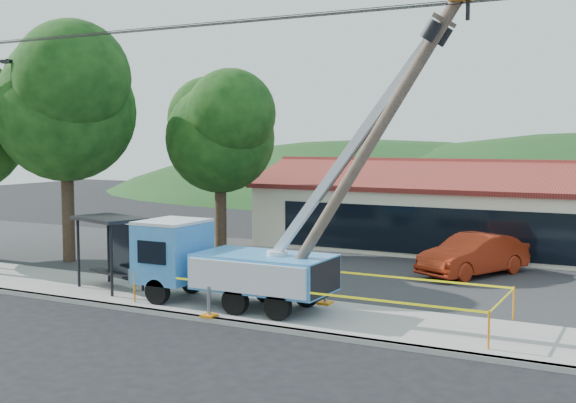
# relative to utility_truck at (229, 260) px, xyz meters

# --- Properties ---
(ground) EXTENTS (120.00, 120.00, 0.00)m
(ground) POSITION_rel_utility_truck_xyz_m (0.71, -3.79, -1.68)
(ground) COLOR black
(ground) RESTS_ON ground
(curb) EXTENTS (60.00, 0.25, 0.15)m
(curb) POSITION_rel_utility_truck_xyz_m (0.71, -1.69, -1.60)
(curb) COLOR #A8A49D
(curb) RESTS_ON ground
(sidewalk) EXTENTS (60.00, 4.00, 0.15)m
(sidewalk) POSITION_rel_utility_truck_xyz_m (0.71, 0.21, -1.60)
(sidewalk) COLOR #A8A49D
(sidewalk) RESTS_ON ground
(parking_lot) EXTENTS (60.00, 12.00, 0.10)m
(parking_lot) POSITION_rel_utility_truck_xyz_m (0.71, 8.21, -1.63)
(parking_lot) COLOR #28282B
(parking_lot) RESTS_ON ground
(strip_mall) EXTENTS (22.50, 8.53, 4.67)m
(strip_mall) POSITION_rel_utility_truck_xyz_m (4.71, 16.19, 0.21)
(strip_mall) COLOR beige
(strip_mall) RESTS_ON ground
(tree_west_near) EXTENTS (7.56, 6.72, 10.80)m
(tree_west_near) POSITION_rel_utility_truck_xyz_m (-11.29, 4.21, 5.85)
(tree_west_near) COLOR #332316
(tree_west_near) RESTS_ON ground
(tree_lot) EXTENTS (6.30, 5.60, 8.94)m
(tree_lot) POSITION_rel_utility_truck_xyz_m (-6.29, 9.21, 4.53)
(tree_lot) COLOR #332316
(tree_lot) RESTS_ON ground
(hill_west) EXTENTS (78.40, 56.00, 28.00)m
(hill_west) POSITION_rel_utility_truck_xyz_m (-14.29, 51.21, -1.68)
(hill_west) COLOR #153312
(hill_west) RESTS_ON ground
(utility_truck) EXTENTS (11.28, 3.68, 9.74)m
(utility_truck) POSITION_rel_utility_truck_xyz_m (0.00, 0.00, 0.00)
(utility_truck) COLOR black
(utility_truck) RESTS_ON ground
(leaning_pole) EXTENTS (6.32, 1.94, 9.68)m
(leaning_pole) POSITION_rel_utility_truck_xyz_m (4.92, -0.11, 3.70)
(leaning_pole) COLOR brown
(leaning_pole) RESTS_ON ground
(bus_shelter) EXTENTS (3.14, 2.46, 2.66)m
(bus_shelter) POSITION_rel_utility_truck_xyz_m (-5.23, 0.36, 0.43)
(bus_shelter) COLOR black
(bus_shelter) RESTS_ON ground
(caution_tape) EXTENTS (11.91, 3.56, 1.03)m
(caution_tape) POSITION_rel_utility_truck_xyz_m (2.86, 0.62, -0.76)
(caution_tape) COLOR orange
(caution_tape) RESTS_ON ground
(car_silver) EXTENTS (1.76, 4.25, 1.44)m
(car_silver) POSITION_rel_utility_truck_xyz_m (-9.11, 8.48, -1.68)
(car_silver) COLOR #B5B7BD
(car_silver) RESTS_ON ground
(car_red) EXTENTS (3.88, 5.39, 1.69)m
(car_red) POSITION_rel_utility_truck_xyz_m (5.92, 9.31, -1.68)
(car_red) COLOR #A22710
(car_red) RESTS_ON ground
(car_white) EXTENTS (4.78, 2.72, 1.30)m
(car_white) POSITION_rel_utility_truck_xyz_m (-9.20, 8.49, -1.68)
(car_white) COLOR white
(car_white) RESTS_ON ground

